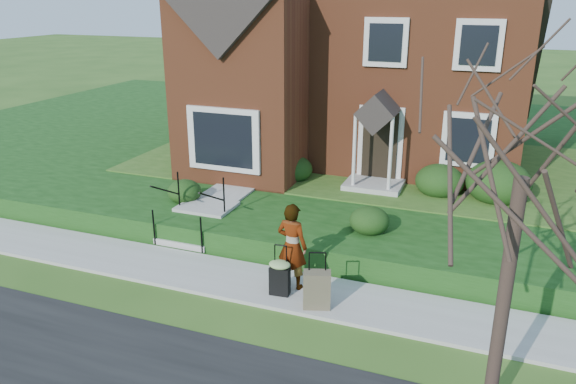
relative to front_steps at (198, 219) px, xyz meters
The scene contains 11 objects.
ground 3.14m from the front_steps, 36.42° to the right, with size 120.00×120.00×0.00m, color #2D5119.
sidewalk 3.14m from the front_steps, 36.42° to the right, with size 60.00×1.60×0.08m, color #9E9B93.
terrace 11.15m from the front_steps, 54.33° to the left, with size 44.00×20.00×0.60m, color #14390F.
walkway 3.16m from the front_steps, 90.00° to the left, with size 1.20×6.00×0.06m, color #9E9B93.
main_house 9.41m from the front_steps, 73.56° to the left, with size 10.40×10.20×9.40m.
front_steps is the anchor object (origin of this frame).
foundation_shrubs 4.80m from the front_steps, 43.91° to the left, with size 10.29×4.64×1.20m.
woman 3.66m from the front_steps, 28.45° to the right, with size 0.67×0.44×1.84m, color #999999.
suitcase_black 3.73m from the front_steps, 34.65° to the right, with size 0.47×0.40×1.07m.
suitcase_olive 4.57m from the front_steps, 30.69° to the right, with size 0.59×0.44×1.14m.
tree_verge 8.98m from the front_steps, 29.64° to the right, with size 4.00×4.00×5.71m.
Camera 1 is at (4.33, -9.62, 5.86)m, focal length 35.00 mm.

